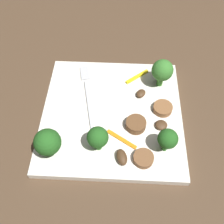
# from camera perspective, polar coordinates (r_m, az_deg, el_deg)

# --- Properties ---
(ground_plane) EXTENTS (1.40, 1.40, 0.00)m
(ground_plane) POSITION_cam_1_polar(r_m,az_deg,el_deg) (0.48, 0.00, -0.92)
(ground_plane) COLOR #4C3826
(plate) EXTENTS (0.25, 0.25, 0.01)m
(plate) POSITION_cam_1_polar(r_m,az_deg,el_deg) (0.47, 0.00, -0.46)
(plate) COLOR white
(plate) RESTS_ON ground_plane
(fork) EXTENTS (0.18, 0.05, 0.00)m
(fork) POSITION_cam_1_polar(r_m,az_deg,el_deg) (0.49, -5.32, 3.72)
(fork) COLOR silver
(fork) RESTS_ON plate
(broccoli_floret_0) EXTENTS (0.04, 0.04, 0.06)m
(broccoli_floret_0) POSITION_cam_1_polar(r_m,az_deg,el_deg) (0.49, 11.12, 9.00)
(broccoli_floret_0) COLOR #408630
(broccoli_floret_0) RESTS_ON plate
(broccoli_floret_1) EXTENTS (0.04, 0.04, 0.06)m
(broccoli_floret_1) POSITION_cam_1_polar(r_m,az_deg,el_deg) (0.40, -14.15, -6.57)
(broccoli_floret_1) COLOR #296420
(broccoli_floret_1) RESTS_ON plate
(broccoli_floret_2) EXTENTS (0.03, 0.03, 0.05)m
(broccoli_floret_2) POSITION_cam_1_polar(r_m,az_deg,el_deg) (0.41, 12.28, -5.91)
(broccoli_floret_2) COLOR #296420
(broccoli_floret_2) RESTS_ON plate
(broccoli_floret_3) EXTENTS (0.03, 0.03, 0.05)m
(broccoli_floret_3) POSITION_cam_1_polar(r_m,az_deg,el_deg) (0.40, -3.20, -5.73)
(broccoli_floret_3) COLOR #296420
(broccoli_floret_3) RESTS_ON plate
(sausage_slice_0) EXTENTS (0.05, 0.05, 0.01)m
(sausage_slice_0) POSITION_cam_1_polar(r_m,az_deg,el_deg) (0.45, 5.33, -2.75)
(sausage_slice_0) COLOR brown
(sausage_slice_0) RESTS_ON plate
(sausage_slice_1) EXTENTS (0.05, 0.05, 0.01)m
(sausage_slice_1) POSITION_cam_1_polar(r_m,az_deg,el_deg) (0.42, 7.00, -10.21)
(sausage_slice_1) COLOR brown
(sausage_slice_1) RESTS_ON plate
(sausage_slice_2) EXTENTS (0.05, 0.05, 0.01)m
(sausage_slice_2) POSITION_cam_1_polar(r_m,az_deg,el_deg) (0.47, 11.22, 0.81)
(sausage_slice_2) COLOR brown
(sausage_slice_2) RESTS_ON plate
(mushroom_0) EXTENTS (0.03, 0.03, 0.01)m
(mushroom_0) POSITION_cam_1_polar(r_m,az_deg,el_deg) (0.45, 10.89, -2.84)
(mushroom_0) COLOR #4C331E
(mushroom_0) RESTS_ON plate
(mushroom_1) EXTENTS (0.03, 0.02, 0.01)m
(mushroom_1) POSITION_cam_1_polar(r_m,az_deg,el_deg) (0.41, 2.17, -9.99)
(mushroom_1) COLOR #4C331E
(mushroom_1) RESTS_ON plate
(mushroom_2) EXTENTS (0.03, 0.02, 0.01)m
(mushroom_2) POSITION_cam_1_polar(r_m,az_deg,el_deg) (0.49, 6.45, 4.12)
(mushroom_2) COLOR #4C331E
(mushroom_2) RESTS_ON plate
(pepper_strip_0) EXTENTS (0.04, 0.05, 0.00)m
(pepper_strip_0) POSITION_cam_1_polar(r_m,az_deg,el_deg) (0.43, 2.15, -6.10)
(pepper_strip_0) COLOR orange
(pepper_strip_0) RESTS_ON plate
(pepper_strip_1) EXTENTS (0.04, 0.05, 0.00)m
(pepper_strip_1) POSITION_cam_1_polar(r_m,az_deg,el_deg) (0.52, 5.60, 7.83)
(pepper_strip_1) COLOR yellow
(pepper_strip_1) RESTS_ON plate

